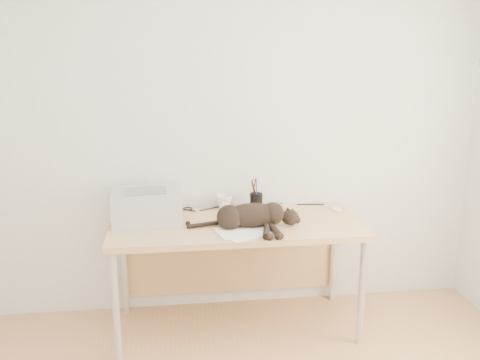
{
  "coord_description": "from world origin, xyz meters",
  "views": [
    {
      "loc": [
        -0.38,
        -1.83,
        1.86
      ],
      "look_at": [
        0.02,
        1.34,
        1.03
      ],
      "focal_mm": 40.0,
      "sensor_mm": 36.0,
      "label": 1
    }
  ],
  "objects": [
    {
      "name": "printer",
      "position": [
        -0.57,
        1.5,
        0.84
      ],
      "size": [
        0.46,
        0.4,
        0.2
      ],
      "color": "#ADADB2",
      "rests_on": "desk"
    },
    {
      "name": "remote_black",
      "position": [
        0.38,
        1.47,
        0.75
      ],
      "size": [
        0.06,
        0.18,
        0.02
      ],
      "primitive_type": "cube",
      "rotation": [
        0.0,
        0.0,
        -0.09
      ],
      "color": "black",
      "rests_on": "desk"
    },
    {
      "name": "papers",
      "position": [
        0.03,
        1.2,
        0.74
      ],
      "size": [
        0.39,
        0.33,
        0.01
      ],
      "color": "white",
      "rests_on": "desk"
    },
    {
      "name": "mug",
      "position": [
        -0.05,
        1.67,
        0.79
      ],
      "size": [
        0.14,
        0.14,
        0.1
      ],
      "primitive_type": "imported",
      "rotation": [
        0.0,
        0.0,
        0.31
      ],
      "color": "white",
      "rests_on": "desk"
    },
    {
      "name": "mouse",
      "position": [
        0.71,
        1.57,
        0.76
      ],
      "size": [
        0.1,
        0.12,
        0.04
      ],
      "primitive_type": "ellipsoid",
      "rotation": [
        0.0,
        0.0,
        0.37
      ],
      "color": "white",
      "rests_on": "desk"
    },
    {
      "name": "cable_tangle",
      "position": [
        0.0,
        1.7,
        0.75
      ],
      "size": [
        1.36,
        0.08,
        0.01
      ],
      "primitive_type": null,
      "color": "black",
      "rests_on": "desk"
    },
    {
      "name": "remote_grey",
      "position": [
        0.33,
        1.62,
        0.75
      ],
      "size": [
        0.07,
        0.21,
        0.02
      ],
      "primitive_type": "cube",
      "rotation": [
        0.0,
        0.0,
        0.09
      ],
      "color": "slate",
      "rests_on": "desk"
    },
    {
      "name": "cat",
      "position": [
        0.07,
        1.29,
        0.81
      ],
      "size": [
        0.7,
        0.32,
        0.16
      ],
      "rotation": [
        0.0,
        0.0,
        0.0
      ],
      "color": "black",
      "rests_on": "desk"
    },
    {
      "name": "desk",
      "position": [
        0.0,
        1.48,
        0.61
      ],
      "size": [
        1.6,
        0.7,
        0.74
      ],
      "color": "tan",
      "rests_on": "floor"
    },
    {
      "name": "wall_back",
      "position": [
        0.0,
        1.75,
        1.3
      ],
      "size": [
        3.5,
        0.0,
        3.5
      ],
      "primitive_type": "plane",
      "rotation": [
        1.57,
        0.0,
        0.0
      ],
      "color": "white",
      "rests_on": "floor"
    },
    {
      "name": "pen_cup",
      "position": [
        0.17,
        1.63,
        0.8
      ],
      "size": [
        0.09,
        0.09,
        0.22
      ],
      "color": "black",
      "rests_on": "desk"
    }
  ]
}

